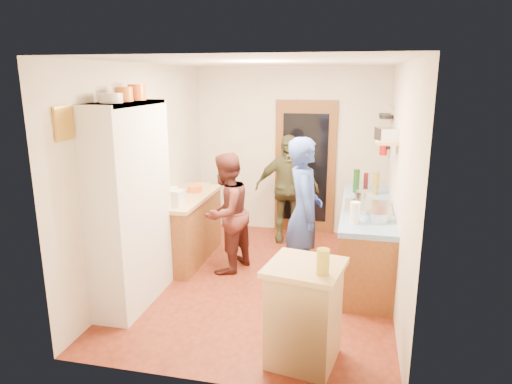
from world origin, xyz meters
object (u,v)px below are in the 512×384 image
(right_counter_base, at_px, (365,242))
(island_base, at_px, (304,316))
(person_back, at_px, (288,188))
(hutch_body, at_px, (131,206))
(person_left, at_px, (230,213))
(person_hob, at_px, (307,213))

(right_counter_base, xyz_separation_m, island_base, (-0.54, -2.02, 0.01))
(island_base, bearing_deg, person_back, 101.46)
(hutch_body, xyz_separation_m, right_counter_base, (2.50, 1.30, -0.68))
(right_counter_base, relative_size, island_base, 2.56)
(person_left, bearing_deg, island_base, 51.95)
(hutch_body, xyz_separation_m, person_left, (0.80, 1.04, -0.33))
(person_left, height_order, person_back, person_back)
(person_back, bearing_deg, person_left, -123.17)
(person_back, bearing_deg, island_base, -88.20)
(right_counter_base, bearing_deg, island_base, -104.84)
(person_left, xyz_separation_m, person_back, (0.55, 1.26, 0.04))
(hutch_body, bearing_deg, person_hob, 24.80)
(right_counter_base, relative_size, person_left, 1.43)
(right_counter_base, bearing_deg, person_hob, -146.15)
(island_base, height_order, person_left, person_left)
(person_hob, relative_size, person_back, 1.10)
(right_counter_base, xyz_separation_m, person_left, (-1.70, -0.26, 0.35))
(island_base, xyz_separation_m, person_back, (-0.61, 3.03, 0.38))
(hutch_body, bearing_deg, right_counter_base, 27.47)
(person_back, bearing_deg, person_hob, -82.43)
(person_hob, distance_m, person_back, 1.54)
(person_back, bearing_deg, hutch_body, -130.04)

